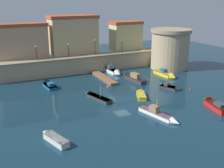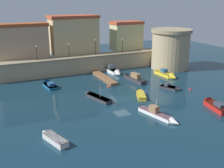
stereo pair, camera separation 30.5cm
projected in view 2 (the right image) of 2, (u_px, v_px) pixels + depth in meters
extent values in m
plane|color=#112D3D|center=(122.00, 100.00, 46.66)|extent=(111.25, 111.25, 0.00)
cube|color=tan|center=(83.00, 64.00, 63.53)|extent=(41.29, 3.26, 3.65)
cube|color=gray|center=(83.00, 56.00, 62.94)|extent=(41.29, 3.56, 0.24)
cube|color=tan|center=(22.00, 43.00, 59.70)|extent=(11.33, 3.60, 7.10)
cube|color=#9E4824|center=(20.00, 25.00, 58.52)|extent=(11.78, 3.75, 0.70)
cube|color=tan|center=(74.00, 36.00, 65.33)|extent=(11.06, 5.68, 8.43)
cube|color=#AA492C|center=(73.00, 17.00, 63.94)|extent=(11.50, 5.91, 0.70)
cube|color=#C4BE86|center=(126.00, 37.00, 70.71)|extent=(7.63, 4.48, 6.61)
cube|color=#AC472C|center=(127.00, 23.00, 69.60)|extent=(7.94, 4.66, 0.70)
cylinder|color=tan|center=(170.00, 51.00, 66.31)|extent=(9.01, 9.01, 8.78)
cylinder|color=gray|center=(172.00, 31.00, 64.86)|extent=(9.73, 9.73, 0.80)
cube|color=brown|center=(104.00, 77.00, 58.72)|extent=(1.65, 11.01, 0.53)
cylinder|color=brown|center=(100.00, 73.00, 62.16)|extent=(0.20, 0.20, 0.70)
cylinder|color=brown|center=(107.00, 77.00, 58.99)|extent=(0.20, 0.20, 0.70)
cylinder|color=brown|center=(114.00, 81.00, 55.83)|extent=(0.20, 0.20, 0.70)
cylinder|color=black|center=(37.00, 54.00, 58.32)|extent=(0.12, 0.12, 2.76)
sphere|color=#F9D172|center=(36.00, 46.00, 57.85)|extent=(0.32, 0.32, 0.32)
cylinder|color=black|center=(69.00, 51.00, 61.19)|extent=(0.12, 0.12, 2.72)
sphere|color=#F9D172|center=(69.00, 44.00, 60.73)|extent=(0.32, 0.32, 0.32)
cylinder|color=black|center=(95.00, 48.00, 63.69)|extent=(0.12, 0.12, 3.26)
sphere|color=#F9D172|center=(95.00, 40.00, 63.15)|extent=(0.32, 0.32, 0.32)
cylinder|color=black|center=(122.00, 46.00, 66.62)|extent=(0.12, 0.12, 2.83)
sphere|color=#F9D172|center=(122.00, 40.00, 66.14)|extent=(0.32, 0.32, 0.32)
cube|color=red|center=(217.00, 107.00, 42.38)|extent=(2.63, 5.09, 0.82)
cone|color=red|center=(206.00, 100.00, 45.21)|extent=(1.84, 1.65, 1.60)
cube|color=#441009|center=(217.00, 105.00, 42.26)|extent=(2.69, 5.19, 0.08)
cube|color=#333842|center=(220.00, 105.00, 41.54)|extent=(1.45, 2.06, 0.54)
cube|color=#195689|center=(50.00, 86.00, 52.95)|extent=(2.22, 4.31, 0.52)
cone|color=#195689|center=(46.00, 83.00, 55.07)|extent=(1.80, 1.34, 1.68)
cube|color=#0F3137|center=(50.00, 85.00, 52.89)|extent=(2.26, 4.40, 0.08)
cube|color=navy|center=(51.00, 84.00, 52.39)|extent=(1.18, 1.76, 0.58)
cube|color=gold|center=(164.00, 74.00, 60.97)|extent=(2.18, 5.26, 0.80)
cone|color=gold|center=(174.00, 77.00, 58.26)|extent=(1.87, 1.50, 1.79)
cube|color=brown|center=(164.00, 72.00, 60.86)|extent=(2.22, 5.36, 0.08)
cube|color=navy|center=(164.00, 71.00, 60.79)|extent=(1.12, 1.32, 0.71)
cube|color=#333338|center=(99.00, 98.00, 46.46)|extent=(2.85, 5.57, 0.60)
cone|color=#333338|center=(87.00, 93.00, 48.84)|extent=(1.63, 1.71, 1.28)
cube|color=black|center=(99.00, 97.00, 46.38)|extent=(2.90, 5.68, 0.08)
cylinder|color=#B2B2B7|center=(100.00, 91.00, 45.74)|extent=(0.08, 0.08, 2.31)
cube|color=#333338|center=(169.00, 87.00, 52.21)|extent=(2.95, 3.66, 0.49)
cone|color=#333338|center=(179.00, 90.00, 51.02)|extent=(1.79, 1.53, 1.53)
cube|color=black|center=(169.00, 86.00, 52.15)|extent=(3.01, 3.74, 0.08)
cube|color=#333842|center=(167.00, 85.00, 52.34)|extent=(1.40, 1.24, 0.51)
cube|color=white|center=(155.00, 114.00, 40.17)|extent=(2.61, 6.09, 0.59)
cone|color=white|center=(175.00, 122.00, 37.48)|extent=(1.44, 1.63, 1.14)
cube|color=#7C5562|center=(155.00, 112.00, 40.09)|extent=(2.66, 6.21, 0.08)
cube|color=olive|center=(154.00, 109.00, 40.17)|extent=(1.23, 1.56, 0.93)
cylinder|color=#B2B2B7|center=(156.00, 106.00, 39.67)|extent=(0.08, 0.08, 2.08)
cube|color=silver|center=(55.00, 140.00, 32.73)|extent=(2.42, 4.19, 0.79)
cone|color=silver|center=(45.00, 133.00, 34.46)|extent=(1.44, 1.43, 1.14)
cube|color=#7B5A5E|center=(55.00, 137.00, 32.62)|extent=(2.46, 4.27, 0.08)
cube|color=white|center=(112.00, 71.00, 63.55)|extent=(2.17, 5.09, 0.83)
cone|color=white|center=(119.00, 74.00, 60.96)|extent=(1.80, 1.52, 1.69)
cube|color=slate|center=(112.00, 69.00, 63.44)|extent=(2.21, 5.20, 0.08)
cube|color=#333842|center=(111.00, 67.00, 63.54)|extent=(1.42, 1.45, 0.88)
cube|color=#99B7C6|center=(113.00, 67.00, 62.97)|extent=(1.19, 0.15, 0.53)
cylinder|color=#B2B2B7|center=(111.00, 66.00, 63.33)|extent=(0.08, 0.08, 1.51)
cube|color=gold|center=(141.00, 96.00, 47.50)|extent=(2.73, 3.95, 0.68)
cone|color=gold|center=(140.00, 91.00, 49.72)|extent=(1.57, 1.47, 1.25)
cube|color=olive|center=(141.00, 94.00, 47.40)|extent=(2.79, 4.02, 0.08)
cylinder|color=#B2B2B7|center=(142.00, 91.00, 46.86)|extent=(0.08, 0.08, 1.26)
cube|color=#333338|center=(135.00, 79.00, 56.78)|extent=(2.02, 6.11, 0.79)
cone|color=#333338|center=(125.00, 75.00, 59.75)|extent=(1.43, 1.54, 1.28)
cube|color=black|center=(135.00, 78.00, 56.67)|extent=(2.06, 6.23, 0.08)
cube|color=olive|center=(136.00, 76.00, 56.33)|extent=(1.22, 2.38, 1.01)
cube|color=#99B7C6|center=(132.00, 74.00, 57.24)|extent=(0.87, 0.16, 0.60)
sphere|color=#EA4C19|center=(108.00, 87.00, 53.33)|extent=(0.57, 0.57, 0.57)
sphere|color=red|center=(190.00, 90.00, 51.57)|extent=(0.47, 0.47, 0.47)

